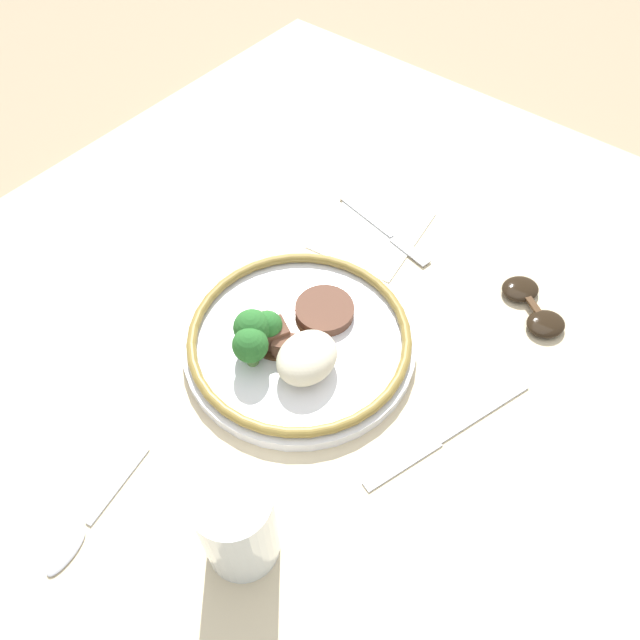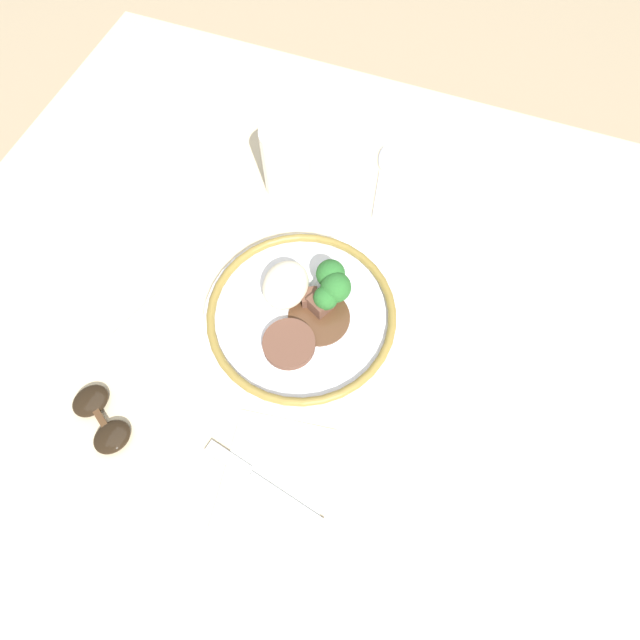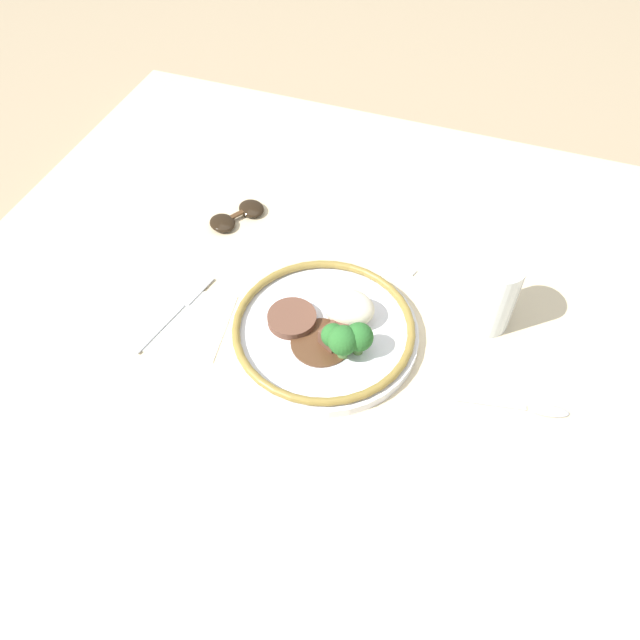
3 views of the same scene
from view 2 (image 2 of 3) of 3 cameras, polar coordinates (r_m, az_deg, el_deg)
name	(u,v)px [view 2 (image 2 of 3)]	position (r m, az deg, el deg)	size (l,w,h in m)	color
ground_plane	(270,353)	(0.75, -5.74, -3.77)	(8.00, 8.00, 0.00)	#998466
dining_table	(269,348)	(0.73, -5.90, -3.15)	(1.13, 1.11, 0.04)	beige
napkin	(275,478)	(0.66, -5.17, -17.59)	(0.17, 0.15, 0.00)	silver
plate	(303,311)	(0.71, -1.96, 0.98)	(0.28, 0.28, 0.07)	white
juice_glass	(286,164)	(0.81, -3.94, 17.41)	(0.07, 0.07, 0.12)	#F4AD19
fork	(252,475)	(0.66, -7.75, -17.10)	(0.05, 0.17, 0.00)	#ADADB2
knife	(176,279)	(0.78, -16.16, 4.57)	(0.22, 0.08, 0.00)	#ADADB2
spoon	(382,166)	(0.88, 7.12, 17.06)	(0.15, 0.04, 0.01)	#ADADB2
sunglasses	(101,419)	(0.72, -23.74, -10.27)	(0.10, 0.11, 0.01)	black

